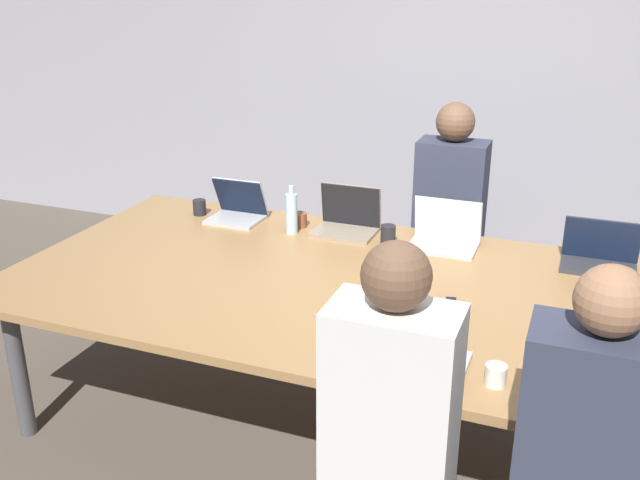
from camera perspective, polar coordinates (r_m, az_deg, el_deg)
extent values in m
plane|color=brown|center=(3.71, 4.06, -14.71)|extent=(24.00, 24.00, 0.00)
cube|color=#9999A3|center=(5.30, 12.10, 12.29)|extent=(12.00, 0.06, 2.80)
cube|color=#9E7547|center=(3.32, 4.40, -4.01)|extent=(3.49, 1.68, 0.04)
cylinder|color=#4C4C51|center=(3.75, -23.01, -9.40)|extent=(0.08, 0.08, 0.74)
cylinder|color=#4C4C51|center=(4.66, -11.99, -2.12)|extent=(0.08, 0.08, 0.74)
cube|color=gray|center=(3.94, 1.94, 0.59)|extent=(0.34, 0.24, 0.02)
cube|color=gray|center=(4.00, 2.50, 2.83)|extent=(0.35, 0.04, 0.24)
cube|color=black|center=(3.99, 2.45, 2.77)|extent=(0.34, 0.04, 0.23)
cylinder|color=brown|center=(4.05, -1.69, 1.62)|extent=(0.09, 0.09, 0.08)
cylinder|color=#ADD1E0|center=(3.92, -2.29, 2.10)|extent=(0.07, 0.07, 0.22)
cylinder|color=#ADD1E0|center=(3.88, -2.32, 4.01)|extent=(0.03, 0.03, 0.05)
cube|color=#333338|center=(3.73, 21.35, -2.12)|extent=(0.35, 0.21, 0.02)
cube|color=#333338|center=(3.78, 21.61, 0.05)|extent=(0.36, 0.04, 0.21)
cube|color=#0F1933|center=(3.77, 21.60, -0.03)|extent=(0.35, 0.04, 0.21)
cube|color=#B7B7BC|center=(4.17, -6.81, 1.62)|extent=(0.30, 0.24, 0.02)
cube|color=#B7B7BC|center=(4.20, -6.37, 3.53)|extent=(0.31, 0.11, 0.22)
cube|color=#0F1933|center=(4.19, -6.43, 3.43)|extent=(0.30, 0.11, 0.22)
cylinder|color=#232328|center=(4.30, -9.62, 2.59)|extent=(0.08, 0.08, 0.09)
cube|color=#B7B7BC|center=(3.78, 9.75, -0.60)|extent=(0.35, 0.23, 0.02)
cube|color=#B7B7BC|center=(3.83, 10.19, 1.67)|extent=(0.36, 0.05, 0.23)
cube|color=silver|center=(3.83, 10.16, 1.59)|extent=(0.35, 0.05, 0.23)
cube|color=#2D2D38|center=(4.52, 9.84, -4.72)|extent=(0.32, 0.24, 0.45)
cube|color=#33384C|center=(4.29, 10.34, 2.70)|extent=(0.40, 0.24, 0.78)
sphere|color=brown|center=(4.16, 10.79, 9.26)|extent=(0.22, 0.22, 0.22)
cylinder|color=#232328|center=(3.81, 5.47, 0.43)|extent=(0.08, 0.08, 0.10)
cube|color=#B7B7BC|center=(2.71, 8.46, -9.69)|extent=(0.30, 0.26, 0.02)
cube|color=#B7B7BC|center=(2.56, 8.13, -8.12)|extent=(0.31, 0.10, 0.25)
cube|color=black|center=(2.57, 8.18, -8.09)|extent=(0.30, 0.10, 0.24)
cube|color=silver|center=(2.30, 5.64, -14.23)|extent=(0.40, 0.24, 0.78)
sphere|color=brown|center=(2.05, 6.12, -2.88)|extent=(0.21, 0.21, 0.21)
cylinder|color=white|center=(2.63, 13.88, -10.44)|extent=(0.08, 0.08, 0.08)
cube|color=#B7B7BC|center=(2.70, 21.31, -11.09)|extent=(0.32, 0.22, 0.02)
cube|color=#B7B7BC|center=(2.58, 21.61, -9.79)|extent=(0.32, 0.09, 0.21)
cube|color=black|center=(2.59, 21.60, -9.76)|extent=(0.32, 0.09, 0.21)
cube|color=#33384C|center=(2.30, 20.57, -15.62)|extent=(0.40, 0.24, 0.78)
sphere|color=#9E7051|center=(2.06, 22.29, -4.51)|extent=(0.20, 0.20, 0.20)
cube|color=black|center=(3.08, 10.40, -5.50)|extent=(0.07, 0.16, 0.05)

